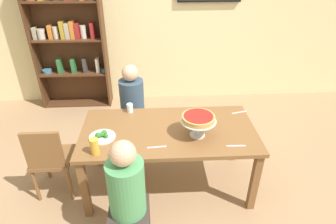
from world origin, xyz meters
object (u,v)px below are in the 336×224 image
(salad_plate_far_diner, at_px, (102,136))
(water_glass_clear_near, at_px, (130,108))
(cutlery_knife_near, at_px, (157,147))
(cutlery_fork_far, at_px, (239,112))
(beer_glass_amber_tall, at_px, (95,147))
(dining_table, at_px, (169,137))
(diner_far_left, at_px, (133,113))
(chair_head_west, at_px, (50,158))
(deep_dish_pizza_stand, at_px, (198,119))
(salad_plate_near_diner, at_px, (123,152))
(diner_near_left, at_px, (128,206))
(cutlery_fork_near, at_px, (236,146))
(bookshelf, at_px, (68,37))

(salad_plate_far_diner, height_order, water_glass_clear_near, water_glass_clear_near)
(cutlery_knife_near, relative_size, cutlery_fork_far, 1.00)
(beer_glass_amber_tall, distance_m, cutlery_fork_far, 1.62)
(dining_table, xyz_separation_m, diner_far_left, (-0.41, 0.76, -0.16))
(diner_far_left, xyz_separation_m, water_glass_clear_near, (0.00, -0.38, 0.30))
(diner_far_left, bearing_deg, salad_plate_far_diner, -15.58)
(chair_head_west, xyz_separation_m, deep_dish_pizza_stand, (1.49, -0.05, 0.44))
(deep_dish_pizza_stand, relative_size, salad_plate_far_diner, 1.36)
(salad_plate_near_diner, relative_size, salad_plate_far_diner, 0.94)
(diner_near_left, distance_m, cutlery_fork_near, 1.11)
(diner_near_left, xyz_separation_m, beer_glass_amber_tall, (-0.30, 0.40, 0.33))
(chair_head_west, bearing_deg, beer_glass_amber_tall, -27.39)
(salad_plate_near_diner, bearing_deg, cutlery_fork_near, 2.42)
(bookshelf, distance_m, salad_plate_far_diner, 2.28)
(diner_near_left, height_order, water_glass_clear_near, diner_near_left)
(deep_dish_pizza_stand, relative_size, beer_glass_amber_tall, 2.20)
(diner_far_left, relative_size, salad_plate_near_diner, 4.77)
(chair_head_west, xyz_separation_m, beer_glass_amber_tall, (0.54, -0.28, 0.33))
(dining_table, relative_size, deep_dish_pizza_stand, 5.11)
(salad_plate_far_diner, bearing_deg, beer_glass_amber_tall, -96.00)
(bookshelf, relative_size, water_glass_clear_near, 22.31)
(cutlery_knife_near, distance_m, cutlery_fork_far, 1.10)
(chair_head_west, xyz_separation_m, cutlery_fork_near, (1.83, -0.24, 0.26))
(diner_near_left, height_order, cutlery_fork_far, diner_near_left)
(salad_plate_far_diner, relative_size, water_glass_clear_near, 2.58)
(cutlery_knife_near, bearing_deg, cutlery_fork_near, -5.83)
(dining_table, xyz_separation_m, bookshelf, (-1.42, 2.02, 0.48))
(cutlery_fork_near, bearing_deg, cutlery_fork_far, 73.48)
(water_glass_clear_near, bearing_deg, deep_dish_pizza_stand, -35.66)
(salad_plate_near_diner, distance_m, cutlery_fork_near, 1.05)
(beer_glass_amber_tall, relative_size, water_glass_clear_near, 1.59)
(bookshelf, height_order, cutlery_fork_far, bookshelf)
(deep_dish_pizza_stand, distance_m, salad_plate_far_diner, 0.95)
(chair_head_west, relative_size, salad_plate_far_diner, 3.40)
(diner_far_left, height_order, water_glass_clear_near, diner_far_left)
(bookshelf, distance_m, deep_dish_pizza_stand, 2.73)
(beer_glass_amber_tall, bearing_deg, bookshelf, 107.47)
(salad_plate_near_diner, distance_m, beer_glass_amber_tall, 0.25)
(bookshelf, height_order, water_glass_clear_near, bookshelf)
(cutlery_knife_near, bearing_deg, dining_table, 61.93)
(diner_near_left, distance_m, deep_dish_pizza_stand, 1.01)
(deep_dish_pizza_stand, distance_m, salad_plate_near_diner, 0.77)
(diner_near_left, relative_size, chair_head_west, 1.32)
(salad_plate_near_diner, bearing_deg, salad_plate_far_diner, 131.49)
(salad_plate_near_diner, relative_size, water_glass_clear_near, 2.43)
(salad_plate_far_diner, bearing_deg, bookshelf, 109.94)
(bookshelf, relative_size, cutlery_fork_near, 12.29)
(chair_head_west, height_order, cutlery_knife_near, chair_head_west)
(chair_head_west, xyz_separation_m, water_glass_clear_near, (0.80, 0.45, 0.30))
(beer_glass_amber_tall, bearing_deg, water_glass_clear_near, 69.73)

